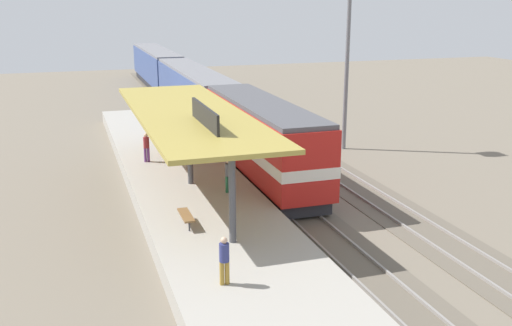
{
  "coord_description": "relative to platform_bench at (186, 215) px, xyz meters",
  "views": [
    {
      "loc": [
        -10.39,
        -28.83,
        10.22
      ],
      "look_at": [
        -1.38,
        -1.06,
        2.0
      ],
      "focal_mm": 41.4,
      "sensor_mm": 36.0,
      "label": 1
    }
  ],
  "objects": [
    {
      "name": "platform",
      "position": [
        1.4,
        5.71,
        -0.89
      ],
      "size": [
        6.0,
        44.0,
        0.9
      ],
      "primitive_type": "cube",
      "color": "#9E998E",
      "rests_on": "ground"
    },
    {
      "name": "passenger_carriage_rear",
      "position": [
        6.0,
        46.65,
        0.97
      ],
      "size": [
        2.9,
        20.0,
        4.24
      ],
      "color": "#28282D",
      "rests_on": "track_near"
    },
    {
      "name": "locomotive",
      "position": [
        6.0,
        7.85,
        1.07
      ],
      "size": [
        2.93,
        14.43,
        4.44
      ],
      "color": "#28282D",
      "rests_on": "track_near"
    },
    {
      "name": "track_far",
      "position": [
        10.6,
        5.71,
        -1.31
      ],
      "size": [
        3.2,
        110.0,
        0.16
      ],
      "color": "#5F5649",
      "rests_on": "ground"
    },
    {
      "name": "ground_plane",
      "position": [
        8.0,
        5.71,
        -1.34
      ],
      "size": [
        120.0,
        120.0,
        0.0
      ],
      "primitive_type": "plane",
      "color": "#706656"
    },
    {
      "name": "light_mast",
      "position": [
        13.8,
        13.07,
        7.05
      ],
      "size": [
        1.1,
        1.1,
        11.7
      ],
      "color": "slate",
      "rests_on": "ground"
    },
    {
      "name": "person_boarding",
      "position": [
        -0.18,
        10.62,
        0.51
      ],
      "size": [
        0.34,
        0.34,
        1.71
      ],
      "color": "#663375",
      "rests_on": "platform"
    },
    {
      "name": "platform_bench",
      "position": [
        0.0,
        0.0,
        0.0
      ],
      "size": [
        0.44,
        1.7,
        0.5
      ],
      "color": "#333338",
      "rests_on": "platform"
    },
    {
      "name": "person_waiting",
      "position": [
        2.89,
        3.7,
        0.51
      ],
      "size": [
        0.34,
        0.34,
        1.71
      ],
      "color": "#23603D",
      "rests_on": "platform"
    },
    {
      "name": "track_near",
      "position": [
        6.0,
        5.71,
        -1.31
      ],
      "size": [
        3.2,
        110.0,
        0.16
      ],
      "color": "#5F5649",
      "rests_on": "ground"
    },
    {
      "name": "passenger_carriage_front",
      "position": [
        6.0,
        25.85,
        0.97
      ],
      "size": [
        2.9,
        20.0,
        4.24
      ],
      "color": "#28282D",
      "rests_on": "track_near"
    },
    {
      "name": "person_walking",
      "position": [
        0.16,
        -5.65,
        0.51
      ],
      "size": [
        0.34,
        0.34,
        1.71
      ],
      "color": "olive",
      "rests_on": "platform"
    },
    {
      "name": "station_canopy",
      "position": [
        1.4,
        5.62,
        3.19
      ],
      "size": [
        5.2,
        18.0,
        4.7
      ],
      "color": "#47474C",
      "rests_on": "platform"
    }
  ]
}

